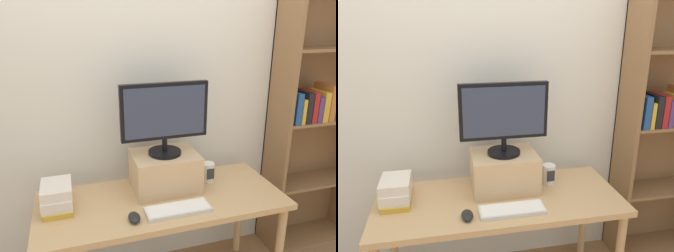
% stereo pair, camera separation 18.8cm
% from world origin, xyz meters
% --- Properties ---
extents(back_wall, '(7.00, 0.08, 2.60)m').
position_xyz_m(back_wall, '(0.00, 0.42, 1.30)').
color(back_wall, silver).
rests_on(back_wall, ground_plane).
extents(desk, '(1.46, 0.60, 0.72)m').
position_xyz_m(desk, '(0.00, 0.00, 0.64)').
color(desk, tan).
rests_on(desk, ground_plane).
extents(bookshelf_unit, '(0.77, 0.28, 2.04)m').
position_xyz_m(bookshelf_unit, '(1.29, 0.26, 1.04)').
color(bookshelf_unit, olive).
rests_on(bookshelf_unit, ground_plane).
extents(riser_box, '(0.40, 0.31, 0.23)m').
position_xyz_m(riser_box, '(0.05, 0.11, 0.84)').
color(riser_box, tan).
rests_on(riser_box, desk).
extents(computer_monitor, '(0.53, 0.20, 0.44)m').
position_xyz_m(computer_monitor, '(0.05, 0.11, 1.20)').
color(computer_monitor, black).
rests_on(computer_monitor, riser_box).
extents(keyboard, '(0.37, 0.13, 0.02)m').
position_xyz_m(keyboard, '(0.04, -0.16, 0.73)').
color(keyboard, silver).
rests_on(keyboard, desk).
extents(computer_mouse, '(0.06, 0.10, 0.04)m').
position_xyz_m(computer_mouse, '(-0.21, -0.18, 0.74)').
color(computer_mouse, black).
rests_on(computer_mouse, desk).
extents(book_stack, '(0.17, 0.26, 0.15)m').
position_xyz_m(book_stack, '(-0.59, 0.07, 0.79)').
color(book_stack, gold).
rests_on(book_stack, desk).
extents(desk_speaker, '(0.08, 0.09, 0.13)m').
position_xyz_m(desk_speaker, '(0.35, 0.12, 0.78)').
color(desk_speaker, silver).
rests_on(desk_speaker, desk).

